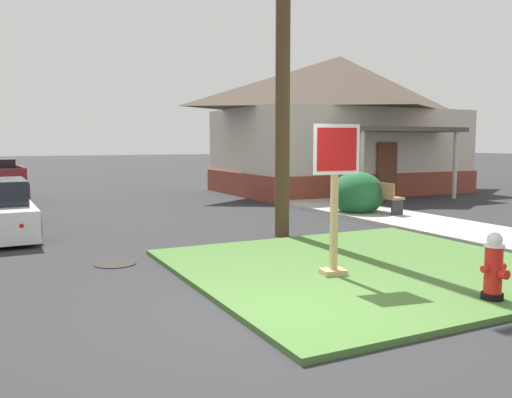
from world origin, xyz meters
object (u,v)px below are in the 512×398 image
(stop_sign, at_px, (335,202))
(street_bench, at_px, (377,195))
(manhole_cover, at_px, (115,264))
(fire_hydrant, at_px, (494,268))

(stop_sign, xyz_separation_m, street_bench, (5.06, 5.18, -0.59))
(stop_sign, distance_m, street_bench, 7.26)
(manhole_cover, xyz_separation_m, street_bench, (7.78, 2.67, 0.59))
(fire_hydrant, bearing_deg, manhole_cover, 130.67)
(manhole_cover, relative_size, street_bench, 0.40)
(fire_hydrant, distance_m, stop_sign, 2.32)
(street_bench, bearing_deg, fire_hydrant, -119.17)
(manhole_cover, distance_m, street_bench, 8.25)
(manhole_cover, height_order, street_bench, street_bench)
(street_bench, bearing_deg, stop_sign, -134.29)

